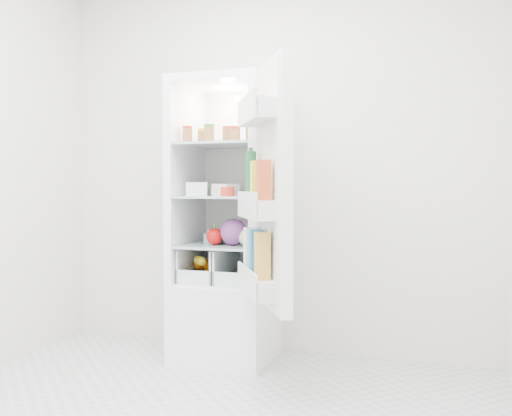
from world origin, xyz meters
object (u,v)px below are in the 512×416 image
(fridge_door, at_px, (268,191))
(refrigerator, at_px, (229,255))
(mushroom_bowl, at_px, (214,238))
(red_cabbage, at_px, (234,232))

(fridge_door, bearing_deg, refrigerator, 7.10)
(mushroom_bowl, distance_m, fridge_door, 0.82)
(red_cabbage, bearing_deg, fridge_door, -51.42)
(red_cabbage, bearing_deg, refrigerator, 121.54)
(red_cabbage, xyz_separation_m, fridge_door, (0.36, -0.46, 0.26))
(mushroom_bowl, bearing_deg, fridge_door, -45.40)
(mushroom_bowl, bearing_deg, refrigerator, 35.22)
(refrigerator, distance_m, red_cabbage, 0.23)
(refrigerator, bearing_deg, mushroom_bowl, -144.78)
(red_cabbage, distance_m, fridge_door, 0.64)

